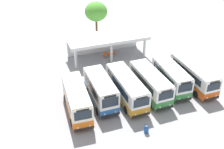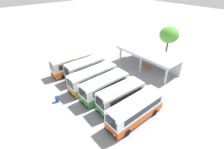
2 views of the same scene
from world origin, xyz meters
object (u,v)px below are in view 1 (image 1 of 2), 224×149
waiting_chair_middle_seat (113,53)px  city_bus_nearest_orange (77,99)px  city_bus_fourth_amber (150,83)px  city_bus_fifth_blue (171,77)px  city_bus_middle_cream (127,87)px  waiting_chair_end_by_column (105,55)px  city_bus_far_end_green (193,74)px  litter_bin_apron (146,129)px  city_bus_second_in_row (101,90)px  waiting_chair_second_from_end (109,54)px

waiting_chair_middle_seat → city_bus_nearest_orange: bearing=-126.8°
city_bus_fourth_amber → city_bus_fifth_blue: 3.06m
city_bus_nearest_orange → city_bus_middle_cream: size_ratio=0.93×
waiting_chair_middle_seat → waiting_chair_end_by_column: bearing=-176.4°
city_bus_far_end_green → waiting_chair_end_by_column: size_ratio=9.28×
city_bus_fifth_blue → city_bus_far_end_green: bearing=-5.9°
waiting_chair_middle_seat → litter_bin_apron: size_ratio=0.96×
city_bus_fifth_blue → litter_bin_apron: city_bus_fifth_blue is taller
city_bus_second_in_row → waiting_chair_end_by_column: (3.99, 10.46, -1.26)m
city_bus_middle_cream → city_bus_nearest_orange: bearing=-177.1°
city_bus_nearest_orange → waiting_chair_second_from_end: (7.77, 11.35, -1.23)m
waiting_chair_second_from_end → city_bus_far_end_green: bearing=-56.3°
waiting_chair_end_by_column → waiting_chair_second_from_end: bearing=6.8°
city_bus_far_end_green → waiting_chair_middle_seat: (-6.72, 11.18, -1.17)m
waiting_chair_end_by_column → waiting_chair_middle_seat: size_ratio=1.00×
city_bus_nearest_orange → waiting_chair_second_from_end: city_bus_nearest_orange is taller
city_bus_fifth_blue → city_bus_middle_cream: bearing=-178.3°
litter_bin_apron → city_bus_middle_cream: bearing=87.3°
city_bus_second_in_row → waiting_chair_middle_seat: (5.46, 10.55, -1.26)m
waiting_chair_end_by_column → litter_bin_apron: (-1.23, -16.97, -0.07)m
waiting_chair_end_by_column → city_bus_fifth_blue: bearing=-64.5°
city_bus_nearest_orange → waiting_chair_end_by_column: bearing=58.0°
city_bus_middle_cream → litter_bin_apron: city_bus_middle_cream is taller
waiting_chair_second_from_end → city_bus_nearest_orange: bearing=-124.4°
city_bus_middle_cream → city_bus_far_end_green: 9.13m
city_bus_fourth_amber → city_bus_fifth_blue: size_ratio=1.09×
city_bus_nearest_orange → city_bus_fifth_blue: city_bus_nearest_orange is taller
city_bus_fourth_amber → waiting_chair_middle_seat: city_bus_fourth_amber is taller
city_bus_fourth_amber → waiting_chair_second_from_end: 11.28m
city_bus_fifth_blue → waiting_chair_middle_seat: city_bus_fifth_blue is taller
city_bus_fourth_amber → city_bus_fifth_blue: city_bus_fifth_blue is taller
city_bus_nearest_orange → waiting_chair_middle_seat: (8.50, 11.36, -1.23)m
city_bus_fourth_amber → city_bus_fifth_blue: (3.04, 0.27, 0.00)m
city_bus_nearest_orange → waiting_chair_end_by_column: 13.34m
city_bus_middle_cream → city_bus_fourth_amber: bearing=-1.6°
city_bus_nearest_orange → city_bus_second_in_row: size_ratio=1.11×
city_bus_second_in_row → waiting_chair_middle_seat: city_bus_second_in_row is taller
waiting_chair_middle_seat → city_bus_middle_cream: bearing=-102.3°
city_bus_second_in_row → city_bus_fifth_blue: (9.13, -0.32, -0.07)m
city_bus_middle_cream → waiting_chair_middle_seat: size_ratio=9.32×
city_bus_middle_cream → waiting_chair_second_from_end: size_ratio=9.32×
city_bus_fifth_blue → waiting_chair_middle_seat: 11.53m
city_bus_second_in_row → waiting_chair_middle_seat: size_ratio=7.83×
city_bus_nearest_orange → city_bus_middle_cream: city_bus_nearest_orange is taller
city_bus_fourth_amber → city_bus_middle_cream: bearing=178.4°
city_bus_fourth_amber → litter_bin_apron: (-3.33, -5.92, -1.25)m
city_bus_second_in_row → waiting_chair_end_by_column: size_ratio=7.83×
waiting_chair_end_by_column → litter_bin_apron: size_ratio=0.96×
city_bus_far_end_green → city_bus_fourth_amber: bearing=179.6°
city_bus_far_end_green → waiting_chair_second_from_end: bearing=123.7°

